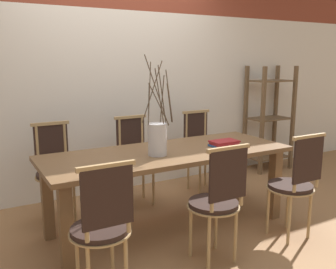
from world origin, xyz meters
The scene contains 12 objects.
ground_plane centered at (0.00, 0.00, 0.00)m, with size 16.00×16.00×0.00m, color #9E7047.
wall_rear centered at (0.00, 1.23, 1.60)m, with size 12.00×0.06×3.20m.
dining_table centered at (0.00, 0.00, 0.62)m, with size 2.22×0.84×0.73m.
chair_near_leftend centered at (-0.87, -0.71, 0.51)m, with size 0.40×0.40×0.94m.
chair_near_left centered at (0.02, -0.71, 0.51)m, with size 0.40×0.40×0.94m.
chair_near_center centered at (0.83, -0.71, 0.51)m, with size 0.40×0.40×0.94m.
chair_far_leftend centered at (-0.84, 0.71, 0.51)m, with size 0.40×0.40×0.94m.
chair_far_left centered at (0.00, 0.71, 0.51)m, with size 0.40×0.40×0.94m.
chair_far_center centered at (0.84, 0.71, 0.51)m, with size 0.40×0.40×0.94m.
vase_centerpiece centered at (-0.15, -0.08, 0.88)m, with size 0.29×0.25×0.84m.
book_stack centered at (0.55, -0.09, 0.75)m, with size 0.26×0.19×0.05m.
shelving_rack centered at (2.16, 0.97, 0.71)m, with size 0.61×0.38×1.44m.
Camera 1 is at (-1.58, -2.82, 1.53)m, focal length 40.00 mm.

